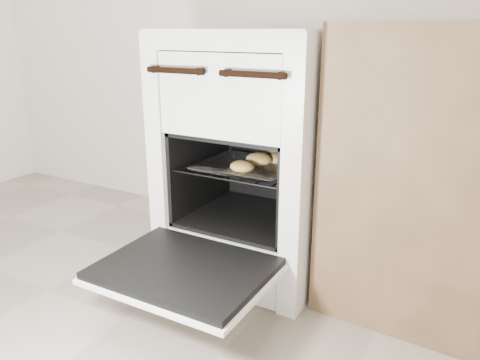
# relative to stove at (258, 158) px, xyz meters

# --- Properties ---
(stove) EXTENTS (0.53, 0.59, 0.81)m
(stove) POSITION_rel_stove_xyz_m (0.00, 0.00, 0.00)
(stove) COLOR white
(stove) RESTS_ON ground
(oven_door) EXTENTS (0.48, 0.37, 0.03)m
(oven_door) POSITION_rel_stove_xyz_m (-0.00, -0.45, -0.22)
(oven_door) COLOR black
(oven_door) RESTS_ON stove
(oven_rack) EXTENTS (0.39, 0.37, 0.01)m
(oven_rack) POSITION_rel_stove_xyz_m (-0.00, -0.06, -0.01)
(oven_rack) COLOR black
(oven_rack) RESTS_ON stove
(foil_sheet) EXTENTS (0.30, 0.26, 0.01)m
(foil_sheet) POSITION_rel_stove_xyz_m (-0.00, -0.08, -0.01)
(foil_sheet) COLOR white
(foil_sheet) RESTS_ON oven_rack
(baked_rolls) EXTENTS (0.16, 0.29, 0.04)m
(baked_rolls) POSITION_rel_stove_xyz_m (0.05, -0.05, 0.02)
(baked_rolls) COLOR #DFB659
(baked_rolls) RESTS_ON foil_sheet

